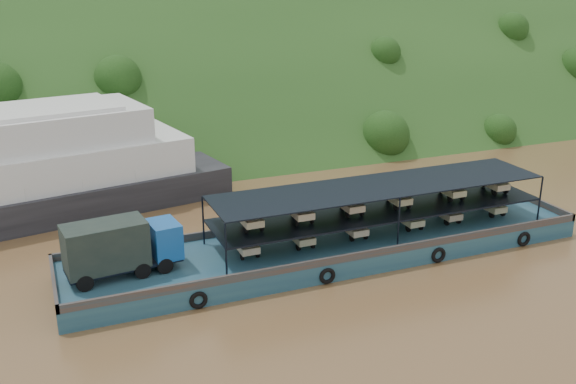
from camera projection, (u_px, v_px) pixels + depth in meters
name	position (u px, v px, depth m)	size (l,w,h in m)	color
ground	(331.00, 245.00, 44.56)	(160.00, 160.00, 0.00)	brown
hillside	(199.00, 132.00, 76.07)	(140.00, 28.00, 28.00)	#1D3D16
cargo_barge	(317.00, 243.00, 42.01)	(35.00, 7.18, 4.56)	#16384F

